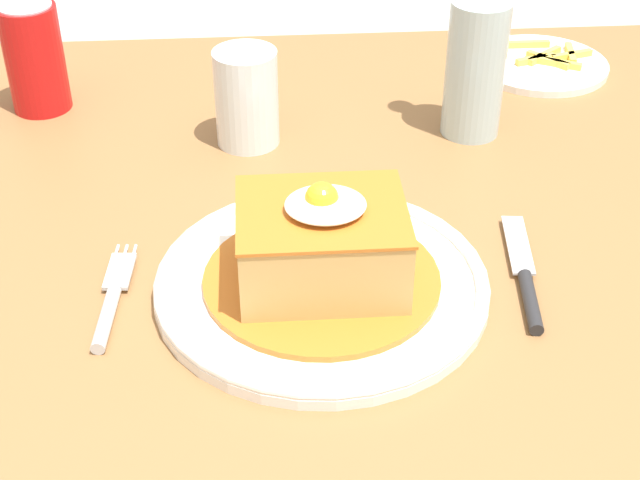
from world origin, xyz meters
TOP-DOWN VIEW (x-y plane):
  - dining_table at (0.00, 0.00)m, footprint 1.20×0.90m
  - main_plate at (0.03, -0.11)m, footprint 0.29×0.29m
  - sandwich_meal at (0.03, -0.11)m, footprint 0.20×0.20m
  - fork at (-0.15, -0.12)m, footprint 0.03×0.14m
  - knife at (0.21, -0.12)m, footprint 0.04×0.17m
  - soda_can at (-0.26, 0.26)m, footprint 0.07×0.07m
  - beer_bottle_clear at (0.22, 0.17)m, footprint 0.06×0.06m
  - drinking_glass at (-0.03, 0.16)m, footprint 0.07×0.07m
  - side_plate_fries at (0.34, 0.33)m, footprint 0.17×0.17m

SIDE VIEW (x-z plane):
  - dining_table at x=0.00m, z-range 0.26..0.98m
  - side_plate_fries at x=0.34m, z-range 0.72..0.74m
  - fork at x=-0.15m, z-range 0.72..0.73m
  - knife at x=0.21m, z-range 0.72..0.73m
  - main_plate at x=0.03m, z-range 0.72..0.74m
  - drinking_glass at x=-0.03m, z-range 0.71..0.82m
  - sandwich_meal at x=0.03m, z-range 0.72..0.82m
  - soda_can at x=-0.26m, z-range 0.72..0.85m
  - beer_bottle_clear at x=0.22m, z-range 0.69..0.95m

